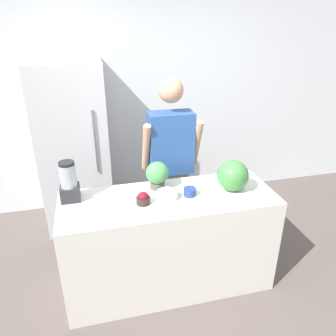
# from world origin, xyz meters

# --- Properties ---
(ground_plane) EXTENTS (14.00, 14.00, 0.00)m
(ground_plane) POSITION_xyz_m (0.00, 0.00, 0.00)
(ground_plane) COLOR #564C47
(wall_back) EXTENTS (8.00, 0.06, 2.60)m
(wall_back) POSITION_xyz_m (0.00, 1.97, 1.30)
(wall_back) COLOR silver
(wall_back) RESTS_ON ground_plane
(counter_island) EXTENTS (1.77, 0.64, 0.90)m
(counter_island) POSITION_xyz_m (0.00, 0.32, 0.45)
(counter_island) COLOR beige
(counter_island) RESTS_ON ground_plane
(refrigerator) EXTENTS (0.72, 0.72, 1.85)m
(refrigerator) POSITION_xyz_m (-0.76, 1.57, 0.92)
(refrigerator) COLOR #B7B7BC
(refrigerator) RESTS_ON ground_plane
(person) EXTENTS (0.56, 0.27, 1.75)m
(person) POSITION_xyz_m (0.17, 0.91, 0.90)
(person) COLOR gray
(person) RESTS_ON ground_plane
(cutting_board) EXTENTS (0.35, 0.30, 0.01)m
(cutting_board) POSITION_xyz_m (0.51, 0.31, 0.90)
(cutting_board) COLOR white
(cutting_board) RESTS_ON counter_island
(watermelon) EXTENTS (0.26, 0.26, 0.26)m
(watermelon) POSITION_xyz_m (0.54, 0.30, 1.04)
(watermelon) COLOR #3D7F3D
(watermelon) RESTS_ON cutting_board
(bowl_cherries) EXTENTS (0.11, 0.11, 0.10)m
(bowl_cherries) POSITION_xyz_m (-0.22, 0.28, 0.94)
(bowl_cherries) COLOR #2D231E
(bowl_cherries) RESTS_ON counter_island
(bowl_cream) EXTENTS (0.17, 0.17, 0.10)m
(bowl_cream) POSITION_xyz_m (-0.02, 0.32, 0.93)
(bowl_cream) COLOR white
(bowl_cream) RESTS_ON counter_island
(bowl_small_blue) EXTENTS (0.10, 0.10, 0.07)m
(bowl_small_blue) POSITION_xyz_m (0.17, 0.31, 0.93)
(bowl_small_blue) COLOR navy
(bowl_small_blue) RESTS_ON counter_island
(blender) EXTENTS (0.15, 0.15, 0.33)m
(blender) POSITION_xyz_m (-0.77, 0.48, 1.05)
(blender) COLOR #28282D
(blender) RESTS_ON counter_island
(potted_plant) EXTENTS (0.19, 0.19, 0.24)m
(potted_plant) POSITION_xyz_m (-0.06, 0.50, 1.02)
(potted_plant) COLOR #514C47
(potted_plant) RESTS_ON counter_island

